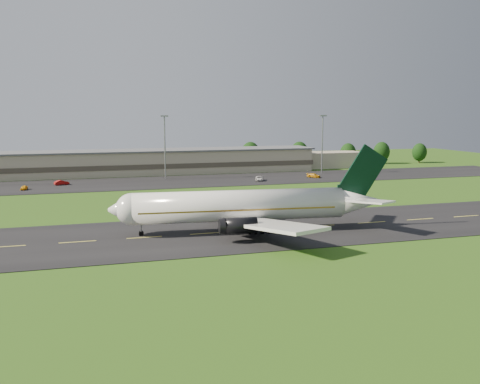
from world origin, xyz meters
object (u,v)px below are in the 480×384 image
object	(u,v)px
airliner	(244,206)
service_vehicle_b	(62,183)
light_mast_centre	(165,139)
service_vehicle_c	(259,178)
terminal	(162,162)
service_vehicle_a	(24,188)
service_vehicle_d	(314,175)
light_mast_east	(322,137)

from	to	relation	value
airliner	service_vehicle_b	world-z (taller)	airliner
light_mast_centre	service_vehicle_c	xyz separation A→B (m)	(27.39, -13.42, -11.93)
airliner	terminal	world-z (taller)	airliner
service_vehicle_a	service_vehicle_d	distance (m)	88.36
service_vehicle_d	light_mast_centre	bearing A→B (deg)	127.18
airliner	service_vehicle_b	bearing A→B (deg)	120.09
airliner	terminal	xyz separation A→B (m)	(-0.54, 96.27, -0.67)
terminal	service_vehicle_b	size ratio (longest dim) A/B	34.41
service_vehicle_a	service_vehicle_c	xyz separation A→B (m)	(68.67, 0.08, 0.11)
airliner	service_vehicle_a	bearing A→B (deg)	128.69
light_mast_centre	service_vehicle_d	bearing A→B (deg)	-13.05
terminal	service_vehicle_a	distance (m)	52.09
terminal	light_mast_centre	distance (m)	18.45
light_mast_east	service_vehicle_b	bearing A→B (deg)	-176.01
light_mast_centre	light_mast_east	distance (m)	55.00
light_mast_east	service_vehicle_c	xyz separation A→B (m)	(-27.61, -13.42, -11.93)
service_vehicle_a	service_vehicle_b	world-z (taller)	service_vehicle_b
service_vehicle_c	service_vehicle_d	bearing A→B (deg)	26.61
service_vehicle_b	service_vehicle_d	xyz separation A→B (m)	(78.67, -4.86, -0.02)
light_mast_east	service_vehicle_a	world-z (taller)	light_mast_east
airliner	service_vehicle_c	bearing A→B (deg)	74.81
light_mast_centre	service_vehicle_b	xyz separation A→B (m)	(-31.62, -6.04, -11.94)
light_mast_east	service_vehicle_a	distance (m)	97.96
light_mast_east	service_vehicle_d	xyz separation A→B (m)	(-7.96, -10.90, -11.97)
light_mast_east	service_vehicle_d	distance (m)	18.04
terminal	light_mast_centre	size ratio (longest dim) A/B	7.13
light_mast_centre	service_vehicle_a	world-z (taller)	light_mast_centre
airliner	light_mast_east	size ratio (longest dim) A/B	2.52
light_mast_east	service_vehicle_c	distance (m)	32.93
terminal	light_mast_centre	world-z (taller)	light_mast_centre
service_vehicle_d	service_vehicle_a	bearing A→B (deg)	141.90
light_mast_east	service_vehicle_a	size ratio (longest dim) A/B	5.78
light_mast_east	airliner	bearing A→B (deg)	-123.52
airliner	light_mast_east	bearing A→B (deg)	62.18
airliner	service_vehicle_d	distance (m)	82.68
service_vehicle_a	terminal	bearing A→B (deg)	44.05
terminal	service_vehicle_b	bearing A→B (deg)	-146.07
light_mast_centre	service_vehicle_d	world-z (taller)	light_mast_centre
airliner	service_vehicle_c	distance (m)	71.46
airliner	service_vehicle_d	bearing A→B (deg)	62.60
service_vehicle_a	service_vehicle_c	distance (m)	68.67
service_vehicle_b	terminal	bearing A→B (deg)	-75.03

